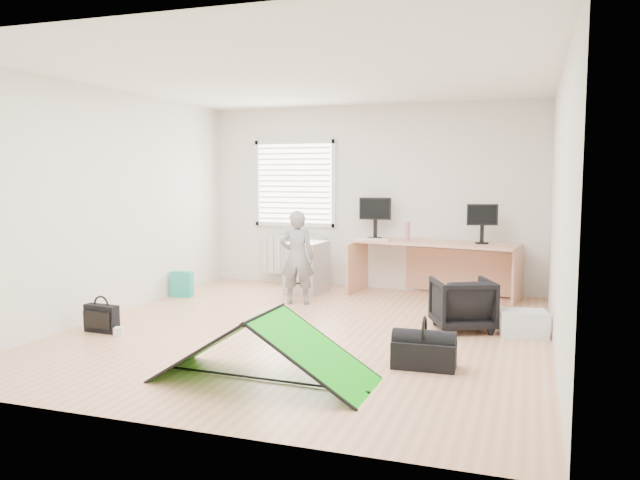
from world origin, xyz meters
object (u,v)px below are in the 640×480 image
(monitor_right, at_px, (482,229))
(office_chair, at_px, (462,304))
(storage_crate, at_px, (523,323))
(person, at_px, (297,257))
(kite, at_px, (264,348))
(thermos, at_px, (407,232))
(filing_cabinet, at_px, (307,267))
(monitor_left, at_px, (375,224))
(desk, at_px, (434,269))
(duffel_bag, at_px, (424,354))
(laptop_bag, at_px, (102,318))

(monitor_right, height_order, office_chair, monitor_right)
(storage_crate, bearing_deg, person, 165.02)
(kite, xyz_separation_m, storage_crate, (1.99, 2.19, -0.15))
(thermos, relative_size, kite, 0.15)
(office_chair, height_order, kite, office_chair)
(thermos, distance_m, person, 1.65)
(filing_cabinet, bearing_deg, monitor_left, 31.74)
(monitor_left, bearing_deg, thermos, -26.65)
(desk, distance_m, monitor_left, 1.09)
(person, distance_m, duffel_bag, 3.01)
(office_chair, bearing_deg, desk, -94.85)
(storage_crate, bearing_deg, office_chair, 174.36)
(office_chair, bearing_deg, monitor_right, -114.54)
(storage_crate, distance_m, laptop_bag, 4.48)
(office_chair, xyz_separation_m, person, (-2.19, 0.69, 0.33))
(filing_cabinet, bearing_deg, storage_crate, -23.14)
(thermos, height_order, storage_crate, thermos)
(monitor_left, height_order, kite, monitor_left)
(filing_cabinet, height_order, thermos, thermos)
(monitor_left, relative_size, monitor_right, 1.12)
(filing_cabinet, xyz_separation_m, storage_crate, (2.98, -1.55, -0.23))
(person, bearing_deg, office_chair, 150.51)
(filing_cabinet, distance_m, kite, 3.87)
(filing_cabinet, xyz_separation_m, monitor_right, (2.40, 0.28, 0.59))
(storage_crate, bearing_deg, kite, -132.23)
(office_chair, bearing_deg, laptop_bag, -2.33)
(duffel_bag, bearing_deg, thermos, 101.18)
(desk, relative_size, filing_cabinet, 3.05)
(laptop_bag, bearing_deg, duffel_bag, 2.77)
(office_chair, distance_m, person, 2.32)
(person, xyz_separation_m, kite, (0.84, -2.95, -0.33))
(monitor_left, xyz_separation_m, monitor_right, (1.51, -0.19, -0.02))
(desk, relative_size, duffel_bag, 4.07)
(monitor_left, xyz_separation_m, person, (-0.73, -1.25, -0.37))
(laptop_bag, bearing_deg, person, 59.30)
(filing_cabinet, bearing_deg, desk, 13.26)
(desk, bearing_deg, thermos, -167.15)
(desk, distance_m, kite, 4.10)
(desk, height_order, filing_cabinet, desk)
(filing_cabinet, distance_m, monitor_right, 2.49)
(filing_cabinet, bearing_deg, kite, -70.87)
(duffel_bag, bearing_deg, laptop_bag, 175.44)
(desk, xyz_separation_m, monitor_right, (0.62, -0.00, 0.58))
(monitor_left, distance_m, duffel_bag, 3.76)
(desk, relative_size, laptop_bag, 5.63)
(office_chair, xyz_separation_m, laptop_bag, (-3.66, -1.36, -0.14))
(office_chair, height_order, laptop_bag, office_chair)
(office_chair, relative_size, person, 0.51)
(monitor_left, height_order, thermos, monitor_left)
(person, height_order, duffel_bag, person)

